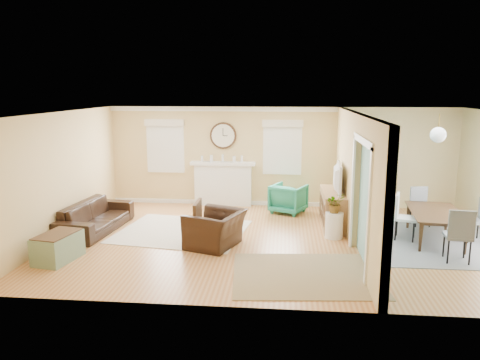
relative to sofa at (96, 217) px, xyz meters
name	(u,v)px	position (x,y,z in m)	size (l,w,h in m)	color
floor	(277,241)	(3.97, -0.35, -0.32)	(9.00, 9.00, 0.00)	#AE6631
wall_back	(280,157)	(3.97, 2.65, 0.98)	(9.00, 0.02, 2.60)	#DAB874
wall_front	(275,220)	(3.97, -3.35, 0.98)	(9.00, 0.02, 2.60)	#DAB874
wall_left	(62,175)	(-0.53, -0.35, 0.98)	(0.02, 6.00, 2.60)	#DAB874
ceiling	(280,113)	(3.97, -0.35, 2.28)	(9.00, 6.00, 0.02)	white
partition	(354,175)	(5.48, -0.06, 1.04)	(0.17, 6.00, 2.60)	#DAB874
fireplace	(223,183)	(2.47, 2.53, 0.28)	(1.70, 0.30, 1.17)	white
wall_clock	(223,136)	(2.47, 2.62, 1.53)	(0.70, 0.07, 0.70)	#442C1A
window_left	(165,142)	(0.92, 2.61, 1.34)	(1.05, 0.13, 1.42)	white
window_right	(282,144)	(4.02, 2.61, 1.34)	(1.05, 0.13, 1.42)	white
pendant	(438,135)	(6.97, -0.35, 1.88)	(0.30, 0.30, 0.55)	gold
rug_cream	(182,231)	(1.88, 0.09, -0.31)	(2.64, 2.29, 0.01)	beige
rug_jute	(305,275)	(4.47, -2.07, -0.31)	(2.41, 1.97, 0.01)	#947858
rug_grey	(435,240)	(7.19, 0.00, -0.31)	(2.58, 3.23, 0.01)	slate
sofa	(96,217)	(0.00, 0.00, 0.00)	(2.17, 0.85, 0.63)	black
eames_chair	(215,229)	(2.75, -0.78, 0.03)	(1.08, 0.95, 0.70)	black
green_chair	(288,198)	(4.20, 1.92, 0.04)	(0.77, 0.79, 0.72)	#1A7050
trunk	(58,247)	(0.03, -1.82, -0.06)	(0.68, 0.96, 0.51)	gray
credenza	(334,209)	(5.20, 0.85, 0.08)	(0.53, 1.56, 0.80)	#A27D4F
tv	(334,178)	(5.19, 0.85, 0.80)	(1.10, 0.14, 0.63)	black
garden_stool	(334,225)	(5.13, -0.02, -0.05)	(0.37, 0.37, 0.54)	white
potted_plant	(335,203)	(5.13, -0.02, 0.43)	(0.38, 0.33, 0.42)	#337F33
dining_table	(436,226)	(7.19, 0.00, -0.01)	(1.74, 0.97, 0.61)	#442C1A
dining_chair_n	(421,204)	(7.16, 1.05, 0.20)	(0.43, 0.43, 0.88)	slate
dining_chair_s	(458,230)	(7.19, -1.18, 0.27)	(0.48, 0.48, 1.00)	slate
dining_chair_w	(406,213)	(6.58, 0.01, 0.24)	(0.53, 0.53, 0.95)	white
dining_chair_e	(475,217)	(7.93, 0.03, 0.20)	(0.41, 0.41, 0.89)	slate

